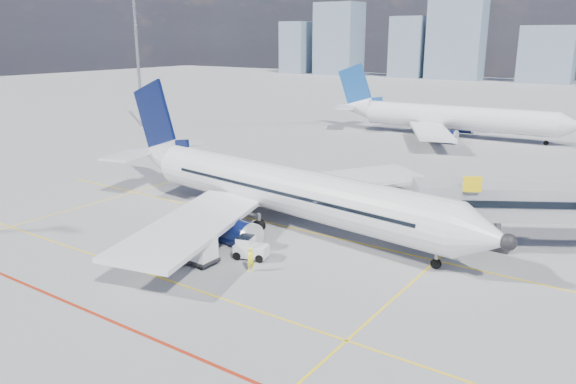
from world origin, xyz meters
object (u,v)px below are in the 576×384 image
second_aircraft (447,117)px  belt_loader (201,219)px  cargo_dolly (192,246)px  main_aircraft (274,188)px  ramp_worker (251,259)px  baggage_tug (249,248)px

second_aircraft → belt_loader: second_aircraft is taller
belt_loader → cargo_dolly: bearing=-56.0°
main_aircraft → cargo_dolly: size_ratio=10.48×
main_aircraft → second_aircraft: 53.00m
second_aircraft → main_aircraft: bearing=-90.8°
main_aircraft → cargo_dolly: main_aircraft is taller
belt_loader → ramp_worker: 11.49m
cargo_dolly → ramp_worker: 4.84m
main_aircraft → belt_loader: 7.12m
baggage_tug → ramp_worker: 2.44m
cargo_dolly → belt_loader: 8.60m
main_aircraft → ramp_worker: main_aircraft is taller
cargo_dolly → ramp_worker: size_ratio=2.30×
main_aircraft → belt_loader: main_aircraft is taller
second_aircraft → baggage_tug: 61.43m
main_aircraft → cargo_dolly: bearing=-80.2°
second_aircraft → ramp_worker: (7.82, -62.91, -2.34)m
cargo_dolly → baggage_tug: bearing=44.6°
belt_loader → ramp_worker: (10.07, -5.52, 0.31)m
belt_loader → baggage_tug: bearing=-28.3°
baggage_tug → belt_loader: belt_loader is taller
main_aircraft → second_aircraft: bearing=100.0°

